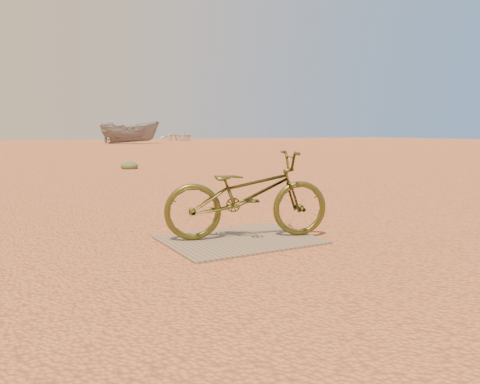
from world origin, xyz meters
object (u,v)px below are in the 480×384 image
bicycle (247,195)px  boat_mid_right (130,132)px  boat_far_right (179,136)px  plywood_board (240,240)px

bicycle → boat_mid_right: size_ratio=0.33×
boat_far_right → boat_mid_right: bearing=-133.4°
plywood_board → bicycle: bearing=12.5°
plywood_board → boat_far_right: 53.98m
plywood_board → bicycle: 0.48m
boat_far_right → plywood_board: bearing=-116.1°
bicycle → boat_mid_right: (9.74, 38.19, 0.54)m
plywood_board → boat_mid_right: 39.47m
boat_mid_right → plywood_board: bearing=-177.1°
plywood_board → boat_mid_right: bearing=75.6°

